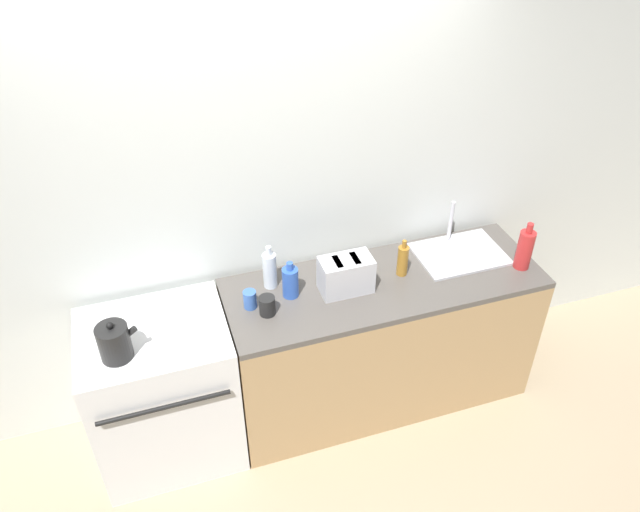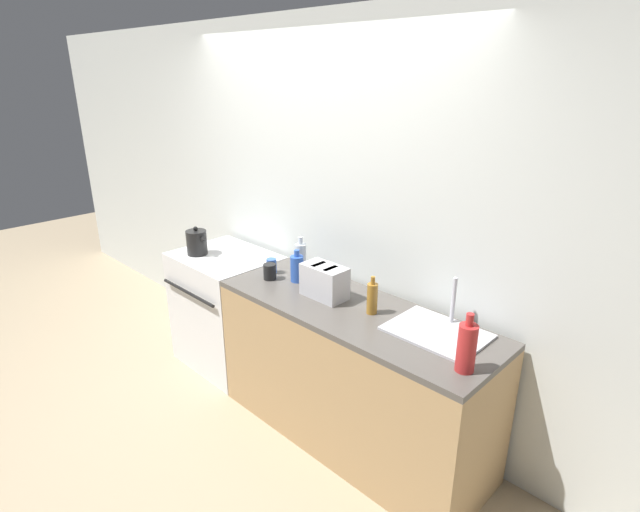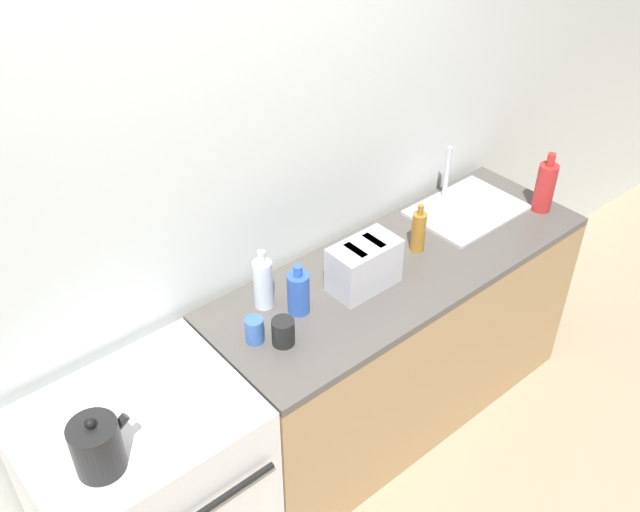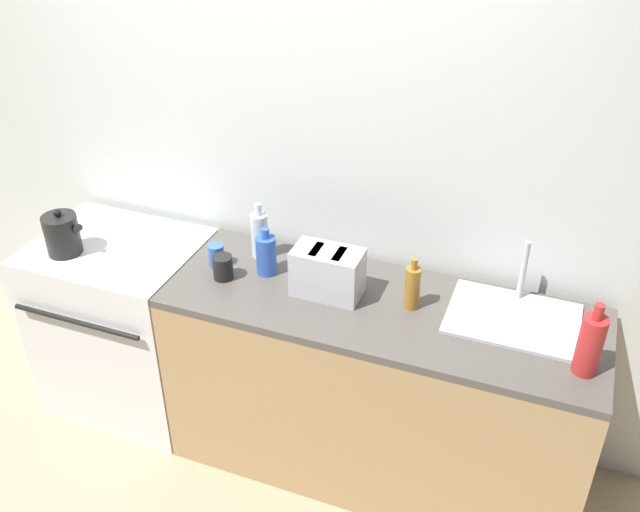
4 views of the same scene
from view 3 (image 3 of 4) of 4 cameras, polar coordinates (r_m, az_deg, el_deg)
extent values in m
cube|color=silver|center=(2.74, -7.79, 4.15)|extent=(8.00, 0.05, 2.60)
cube|color=silver|center=(2.87, -13.32, -18.25)|extent=(0.76, 0.62, 0.92)
cube|color=black|center=(2.52, -14.76, -12.37)|extent=(0.75, 0.61, 0.02)
cylinder|color=black|center=(2.41, -16.98, -16.01)|extent=(0.20, 0.20, 0.01)
cylinder|color=black|center=(2.48, -9.80, -12.35)|extent=(0.20, 0.20, 0.01)
cylinder|color=black|center=(2.57, -19.57, -12.19)|extent=(0.20, 0.20, 0.01)
cylinder|color=black|center=(2.65, -12.83, -8.93)|extent=(0.20, 0.20, 0.01)
cube|color=tan|center=(3.38, 6.14, -6.97)|extent=(1.80, 0.63, 0.88)
cube|color=#514C47|center=(3.08, 6.69, -0.80)|extent=(1.80, 0.63, 0.04)
cylinder|color=black|center=(2.34, -17.40, -14.39)|extent=(0.16, 0.16, 0.19)
sphere|color=black|center=(2.25, -17.92, -12.62)|extent=(0.03, 0.03, 0.03)
cylinder|color=black|center=(2.32, -15.92, -13.00)|extent=(0.09, 0.03, 0.07)
cube|color=#BCBCC1|center=(2.87, 3.54, -0.76)|extent=(0.28, 0.16, 0.21)
cube|color=black|center=(2.78, 2.86, 0.44)|extent=(0.03, 0.11, 0.01)
cube|color=black|center=(2.84, 4.35, 1.21)|extent=(0.03, 0.11, 0.01)
cube|color=#B7B7BC|center=(3.44, 11.68, 3.63)|extent=(0.51, 0.37, 0.01)
cylinder|color=silver|center=(3.44, 10.10, 6.52)|extent=(0.02, 0.02, 0.28)
cylinder|color=#9E6B23|center=(3.10, 7.88, 1.92)|extent=(0.06, 0.06, 0.18)
cylinder|color=#9E6B23|center=(3.04, 8.06, 3.69)|extent=(0.02, 0.02, 0.05)
cylinder|color=silver|center=(2.77, -4.57, -2.26)|extent=(0.08, 0.08, 0.21)
cylinder|color=silver|center=(2.69, -4.70, -0.09)|extent=(0.03, 0.03, 0.05)
cylinder|color=#2D56B7|center=(2.75, -1.74, -2.99)|extent=(0.09, 0.09, 0.18)
cylinder|color=#2D56B7|center=(2.68, -1.78, -1.19)|extent=(0.04, 0.04, 0.04)
cylinder|color=#B72828|center=(3.48, 17.55, 5.24)|extent=(0.09, 0.09, 0.24)
cylinder|color=#B72828|center=(3.41, 18.00, 7.35)|extent=(0.04, 0.04, 0.06)
cylinder|color=#3860B2|center=(2.66, -5.27, -5.92)|extent=(0.07, 0.07, 0.10)
cylinder|color=black|center=(2.64, -2.97, -6.09)|extent=(0.09, 0.09, 0.11)
camera|label=1|loc=(1.11, 111.25, 6.82)|focal=35.00mm
camera|label=2|loc=(3.61, 57.60, 12.19)|focal=28.00mm
camera|label=4|loc=(2.53, 67.99, 12.38)|focal=40.00mm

